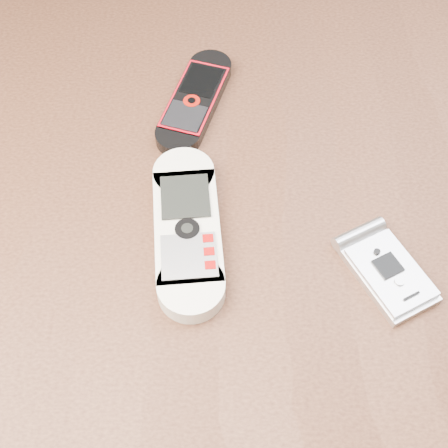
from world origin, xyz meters
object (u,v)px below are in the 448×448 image
at_px(nokia_white, 187,229).
at_px(nokia_black_red, 195,100).
at_px(motorola_razr, 388,272).
at_px(table, 219,288).

relative_size(nokia_white, nokia_black_red, 1.19).
height_order(nokia_black_red, motorola_razr, same).
relative_size(table, nokia_black_red, 8.44).
xyz_separation_m(nokia_white, motorola_razr, (0.17, -0.04, -0.00)).
xyz_separation_m(table, nokia_white, (-0.03, -0.00, 0.11)).
bearing_deg(table, nokia_black_red, 98.78).
bearing_deg(nokia_black_red, table, -63.50).
xyz_separation_m(nokia_white, nokia_black_red, (0.00, 0.15, -0.00)).
bearing_deg(table, motorola_razr, -18.24).
bearing_deg(table, nokia_white, -170.93).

